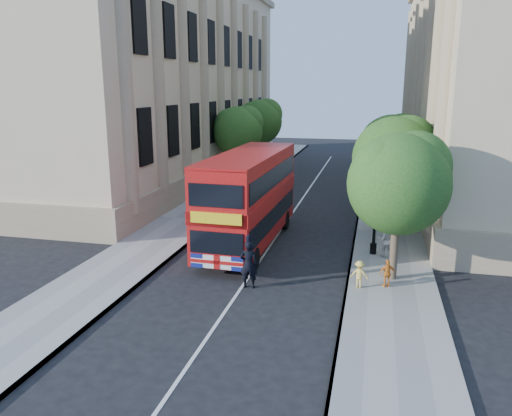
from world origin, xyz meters
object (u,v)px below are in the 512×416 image
Objects in this scene: double_decker_bus at (249,196)px; lamp_post at (376,204)px; box_van at (246,190)px; woman_pedestrian at (386,240)px; police_constable at (249,264)px.

lamp_post is at bearing -1.59° from double_decker_bus.
box_van is (-7.90, 6.76, -1.09)m from lamp_post.
woman_pedestrian is at bearing -3.60° from double_decker_bus.
lamp_post is 10.45m from box_van.
box_van is at bearing 107.43° from double_decker_bus.
lamp_post is 6.06m from double_decker_bus.
lamp_post reaches higher than police_constable.
box_van is at bearing -42.92° from woman_pedestrian.
double_decker_bus reaches higher than box_van.
woman_pedestrian is at bearing -26.16° from lamp_post.
lamp_post is 3.30× the size of woman_pedestrian.
double_decker_bus is 5.16× the size of police_constable.
lamp_post is 0.52× the size of double_decker_bus.
box_van is 2.66× the size of police_constable.
box_van reaches higher than woman_pedestrian.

